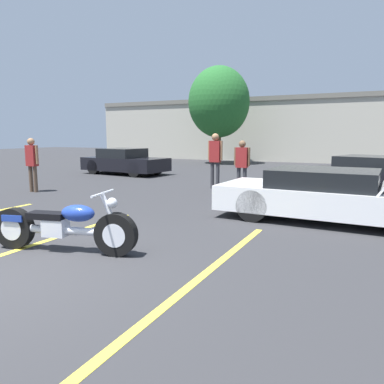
# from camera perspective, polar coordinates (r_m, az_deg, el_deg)

# --- Properties ---
(parking_stripe_middle) EXTENTS (0.12, 5.04, 0.01)m
(parking_stripe_middle) POSITION_cam_1_polar(r_m,az_deg,el_deg) (6.82, -22.44, -7.24)
(parking_stripe_middle) COLOR yellow
(parking_stripe_middle) RESTS_ON ground
(parking_stripe_back) EXTENTS (0.12, 5.04, 0.01)m
(parking_stripe_back) POSITION_cam_1_polar(r_m,az_deg,el_deg) (5.04, 2.16, -12.19)
(parking_stripe_back) COLOR yellow
(parking_stripe_back) RESTS_ON ground
(far_building) EXTENTS (32.00, 4.20, 4.40)m
(far_building) POSITION_cam_1_polar(r_m,az_deg,el_deg) (27.70, 17.18, 9.38)
(far_building) COLOR #B2AD9E
(far_building) RESTS_ON ground
(tree_background) EXTENTS (3.82, 3.82, 6.04)m
(tree_background) POSITION_cam_1_polar(r_m,az_deg,el_deg) (24.03, 4.12, 13.50)
(tree_background) COLOR brown
(tree_background) RESTS_ON ground
(motorcycle) EXTENTS (2.38, 0.85, 0.96)m
(motorcycle) POSITION_cam_1_polar(r_m,az_deg,el_deg) (6.13, -19.04, -5.02)
(motorcycle) COLOR black
(motorcycle) RESTS_ON ground
(show_car_hood_open) EXTENTS (4.77, 2.03, 2.08)m
(show_car_hood_open) POSITION_cam_1_polar(r_m,az_deg,el_deg) (8.34, 20.71, -0.46)
(show_car_hood_open) COLOR white
(show_car_hood_open) RESTS_ON ground
(parked_car_right_row) EXTENTS (4.51, 3.11, 1.13)m
(parked_car_right_row) POSITION_cam_1_polar(r_m,az_deg,el_deg) (13.35, 26.01, 2.43)
(parked_car_right_row) COLOR black
(parked_car_right_row) RESTS_ON ground
(parked_car_left_row) EXTENTS (4.19, 2.20, 1.19)m
(parked_car_left_row) POSITION_cam_1_polar(r_m,az_deg,el_deg) (17.72, -10.24, 4.55)
(parked_car_left_row) COLOR black
(parked_car_left_row) RESTS_ON ground
(spectator_near_motorcycle) EXTENTS (0.52, 0.24, 1.86)m
(spectator_near_motorcycle) POSITION_cam_1_polar(r_m,az_deg,el_deg) (12.63, 3.55, 5.56)
(spectator_near_motorcycle) COLOR #333338
(spectator_near_motorcycle) RESTS_ON ground
(spectator_by_show_car) EXTENTS (0.52, 0.21, 1.64)m
(spectator_by_show_car) POSITION_cam_1_polar(r_m,az_deg,el_deg) (11.83, 7.62, 4.56)
(spectator_by_show_car) COLOR #333338
(spectator_by_show_car) RESTS_ON ground
(spectator_midground) EXTENTS (0.52, 0.22, 1.71)m
(spectator_midground) POSITION_cam_1_polar(r_m,az_deg,el_deg) (12.91, -23.20, 4.49)
(spectator_midground) COLOR brown
(spectator_midground) RESTS_ON ground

